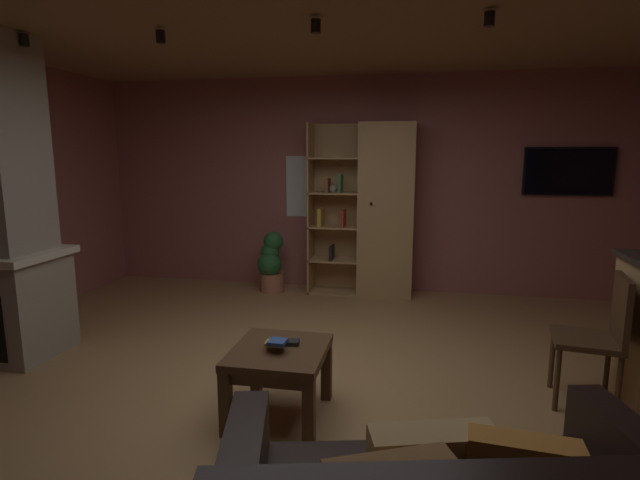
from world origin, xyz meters
TOP-DOWN VIEW (x-y plane):
  - floor at (0.00, 0.00)m, footprint 6.59×5.73m
  - wall_back at (0.00, 2.89)m, footprint 6.71×0.06m
  - ceiling at (0.00, 0.00)m, footprint 6.59×5.73m
  - window_pane_back at (-0.59, 2.86)m, footprint 0.67×0.01m
  - bookshelf_cabinet at (0.29, 2.62)m, footprint 1.26×0.41m
  - coffee_table at (-0.11, -0.41)m, footprint 0.60×0.66m
  - table_book_0 at (-0.05, -0.33)m, footprint 0.12×0.10m
  - table_book_1 at (-0.13, -0.43)m, footprint 0.12×0.09m
  - table_book_2 at (-0.10, -0.47)m, footprint 0.12×0.11m
  - dining_chair at (1.98, 0.16)m, footprint 0.48×0.48m
  - potted_floor_plant at (-1.03, 2.48)m, footprint 0.32×0.34m
  - wall_mounted_tv at (2.43, 2.83)m, footprint 0.98×0.06m
  - track_light_spot_0 at (-2.30, 0.20)m, footprint 0.07×0.07m
  - track_light_spot_1 at (-1.21, 0.30)m, footprint 0.07×0.07m
  - track_light_spot_2 at (0.01, 0.22)m, footprint 0.07×0.07m
  - track_light_spot_3 at (1.16, 0.25)m, footprint 0.07×0.07m

SIDE VIEW (x-z plane):
  - floor at x=0.00m, z-range -0.02..0.00m
  - potted_floor_plant at x=-1.03m, z-range -0.01..0.75m
  - coffee_table at x=-0.11m, z-range 0.14..0.62m
  - table_book_0 at x=-0.05m, z-range 0.47..0.50m
  - table_book_1 at x=-0.13m, z-range 0.50..0.53m
  - dining_chair at x=1.98m, z-range 0.07..0.99m
  - table_book_2 at x=-0.10m, z-range 0.53..0.55m
  - bookshelf_cabinet at x=0.29m, z-range -0.01..2.07m
  - window_pane_back at x=-0.59m, z-range 0.92..1.68m
  - wall_back at x=0.00m, z-range 0.00..2.65m
  - wall_mounted_tv at x=2.43m, z-range 1.24..1.79m
  - track_light_spot_0 at x=-2.30m, z-range 2.54..2.63m
  - track_light_spot_1 at x=-1.21m, z-range 2.54..2.63m
  - track_light_spot_2 at x=0.01m, z-range 2.54..2.63m
  - track_light_spot_3 at x=1.16m, z-range 2.54..2.63m
  - ceiling at x=0.00m, z-range 2.65..2.67m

